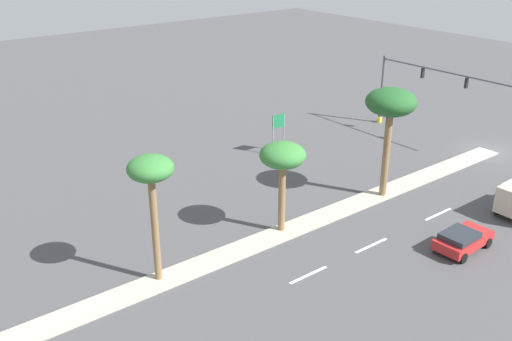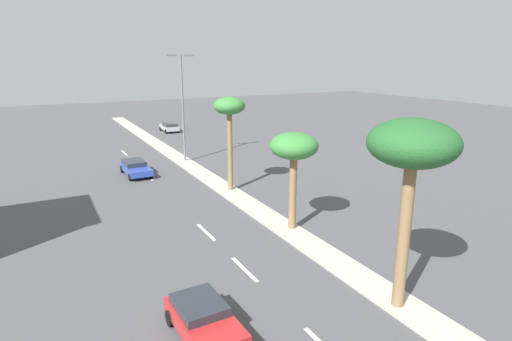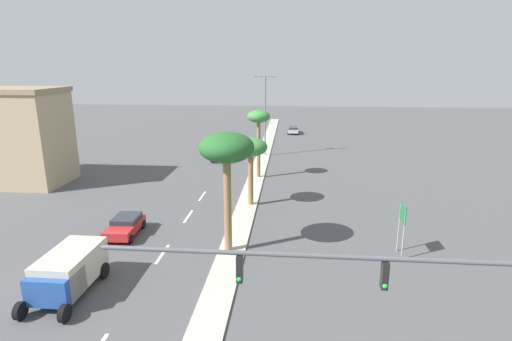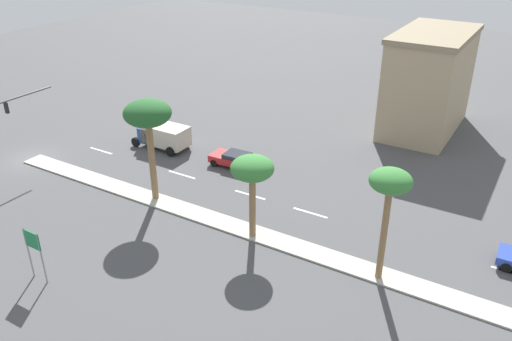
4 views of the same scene
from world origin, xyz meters
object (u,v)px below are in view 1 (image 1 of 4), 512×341
(sedan_red_rear, at_px, (462,239))
(directional_road_sign, at_px, (279,126))
(palm_tree_leading, at_px, (283,158))
(traffic_signal_gantry, at_px, (409,87))
(palm_tree_near, at_px, (391,105))
(palm_tree_left, at_px, (151,175))

(sedan_red_rear, bearing_deg, directional_road_sign, -4.65)
(directional_road_sign, height_order, palm_tree_leading, palm_tree_leading)
(traffic_signal_gantry, relative_size, palm_tree_near, 1.73)
(palm_tree_left, bearing_deg, directional_road_sign, -58.73)
(palm_tree_near, distance_m, palm_tree_left, 18.28)
(directional_road_sign, xyz_separation_m, palm_tree_left, (-10.80, 17.78, 3.93))
(traffic_signal_gantry, height_order, palm_tree_left, palm_tree_left)
(traffic_signal_gantry, xyz_separation_m, directional_road_sign, (2.97, 13.45, -1.84))
(directional_road_sign, height_order, palm_tree_near, palm_tree_near)
(directional_road_sign, bearing_deg, traffic_signal_gantry, -102.46)
(traffic_signal_gantry, distance_m, palm_tree_left, 32.26)
(palm_tree_left, bearing_deg, traffic_signal_gantry, -75.93)
(palm_tree_near, bearing_deg, palm_tree_left, 88.41)
(sedan_red_rear, bearing_deg, traffic_signal_gantry, -42.60)
(traffic_signal_gantry, bearing_deg, palm_tree_leading, 109.27)
(palm_tree_near, relative_size, palm_tree_leading, 1.34)
(traffic_signal_gantry, distance_m, sedan_red_rear, 22.48)
(directional_road_sign, distance_m, palm_tree_left, 21.17)
(traffic_signal_gantry, height_order, palm_tree_leading, traffic_signal_gantry)
(traffic_signal_gantry, xyz_separation_m, palm_tree_leading, (-7.76, 22.19, 0.80))
(directional_road_sign, bearing_deg, palm_tree_left, 121.27)
(palm_tree_leading, bearing_deg, directional_road_sign, -39.17)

